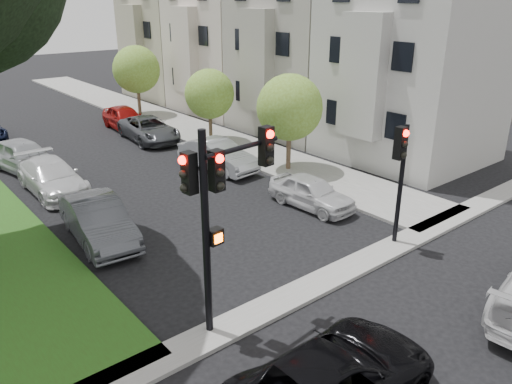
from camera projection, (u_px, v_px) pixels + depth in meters
ground at (376, 316)px, 13.20m from camera, size 140.00×140.00×0.00m
sidewalk_right at (157, 117)px, 34.41m from camera, size 3.50×44.00×0.12m
sidewalk_cross at (321, 282)px, 14.61m from camera, size 60.00×1.00×0.12m
house_a at (418, 17)px, 23.75m from camera, size 7.70×7.55×15.97m
house_b at (306, 13)px, 29.13m from camera, size 7.70×7.55×15.97m
house_c at (230, 10)px, 34.52m from camera, size 7.70×7.55×15.97m
house_d at (174, 8)px, 39.91m from camera, size 7.70×7.55×15.97m
small_tree_a at (290, 108)px, 22.99m from camera, size 3.09×3.09×4.63m
small_tree_b at (209, 94)px, 27.80m from camera, size 2.78×2.78×4.17m
small_tree_c at (136, 69)px, 33.94m from camera, size 3.20×3.20×4.80m
traffic_signal_main at (219, 195)px, 11.47m from camera, size 2.57×0.67×5.25m
traffic_signal_secondary at (401, 164)px, 15.86m from camera, size 0.52×0.42×4.16m
car_cross_near at (333, 378)px, 10.09m from camera, size 4.95×2.34×1.37m
car_parked_0 at (311, 192)px, 19.74m from camera, size 1.70×3.82×1.28m
car_parked_1 at (218, 155)px, 23.99m from camera, size 1.99×4.55×1.45m
car_parked_2 at (149, 129)px, 28.88m from camera, size 2.69×5.09×1.36m
car_parked_3 at (125, 118)px, 31.22m from camera, size 2.08×4.48×1.49m
car_parked_5 at (98, 221)px, 16.99m from camera, size 2.04×4.69×1.50m
car_parked_6 at (52, 177)px, 21.23m from camera, size 1.97×4.81×1.39m
car_parked_7 at (24, 156)px, 23.71m from camera, size 2.76×4.88×1.56m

